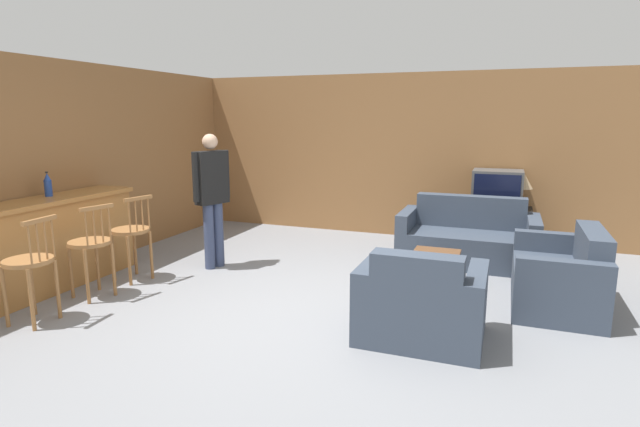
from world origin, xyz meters
TOP-DOWN VIEW (x-y plane):
  - ground_plane at (0.00, 0.00)m, footprint 24.00×24.00m
  - wall_back at (0.00, 3.67)m, footprint 9.40×0.08m
  - wall_left at (-3.24, 1.34)m, footprint 0.08×8.67m
  - bar_counter at (-2.90, -0.39)m, footprint 0.55×2.31m
  - bar_chair_near at (-2.24, -1.10)m, footprint 0.47×0.47m
  - bar_chair_mid at (-2.24, -0.37)m, footprint 0.53×0.53m
  - bar_chair_far at (-2.24, 0.25)m, footprint 0.52×0.52m
  - couch_far at (1.42, 2.41)m, footprint 1.76×0.90m
  - armchair_near at (1.23, -0.17)m, footprint 1.06×0.85m
  - loveseat_right at (2.45, 1.11)m, footprint 0.83×1.33m
  - coffee_table at (1.17, 1.06)m, footprint 0.52×0.88m
  - tv_unit at (1.74, 3.34)m, footprint 1.00×0.50m
  - tv at (1.74, 3.34)m, footprint 0.70×0.52m
  - bottle at (-2.99, -0.18)m, footprint 0.08×0.08m
  - book_on_table at (1.10, 0.92)m, footprint 0.19×0.13m
  - table_lamp at (2.08, 3.34)m, footprint 0.28×0.28m
  - person_by_window at (-1.62, 1.04)m, footprint 0.30×0.53m

SIDE VIEW (x-z plane):
  - ground_plane at x=0.00m, z-range 0.00..0.00m
  - loveseat_right at x=2.45m, z-range -0.11..0.72m
  - couch_far at x=1.42m, z-range -0.12..0.74m
  - armchair_near at x=1.23m, z-range -0.11..0.73m
  - tv_unit at x=1.74m, z-range 0.00..0.62m
  - coffee_table at x=1.17m, z-range 0.14..0.54m
  - book_on_table at x=1.10m, z-range 0.41..0.43m
  - bar_counter at x=-2.90m, z-range 0.00..1.04m
  - bar_chair_near at x=-2.24m, z-range 0.04..1.06m
  - bar_chair_mid at x=-2.24m, z-range 0.04..1.06m
  - bar_chair_far at x=-2.24m, z-range 0.04..1.06m
  - tv at x=1.74m, z-range 0.62..1.16m
  - person_by_window at x=-1.62m, z-range 0.12..1.83m
  - table_lamp at x=2.08m, z-range 0.75..1.28m
  - bottle at x=-2.99m, z-range 1.02..1.30m
  - wall_back at x=0.00m, z-range 0.00..2.60m
  - wall_left at x=-3.24m, z-range 0.00..2.60m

